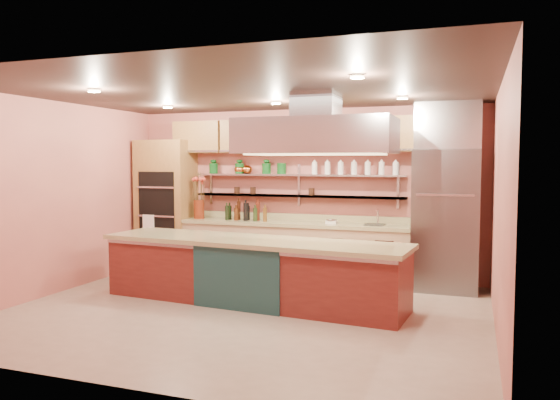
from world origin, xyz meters
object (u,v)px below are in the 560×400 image
at_px(island, 252,271).
at_px(kitchen_scale, 331,221).
at_px(refrigerator, 446,220).
at_px(flower_vase, 199,209).
at_px(copper_kettle, 247,169).
at_px(green_canister, 282,169).

height_order(island, kitchen_scale, kitchen_scale).
height_order(refrigerator, kitchen_scale, refrigerator).
bearing_deg(flower_vase, kitchen_scale, 0.00).
xyz_separation_m(flower_vase, kitchen_scale, (2.38, 0.00, -0.11)).
bearing_deg(kitchen_scale, refrigerator, 1.79).
xyz_separation_m(refrigerator, island, (-2.44, -1.65, -0.61)).
distance_m(island, copper_kettle, 2.48).
height_order(flower_vase, copper_kettle, copper_kettle).
distance_m(flower_vase, copper_kettle, 1.10).
relative_size(kitchen_scale, copper_kettle, 0.93).
distance_m(refrigerator, kitchen_scale, 1.75).
relative_size(kitchen_scale, green_canister, 0.94).
xyz_separation_m(island, copper_kettle, (-0.87, 1.88, 1.35)).
distance_m(island, kitchen_scale, 1.88).
xyz_separation_m(refrigerator, green_canister, (-2.68, 0.23, 0.76)).
bearing_deg(green_canister, island, -82.85).
relative_size(flower_vase, copper_kettle, 1.76).
bearing_deg(kitchen_scale, green_canister, 168.73).
distance_m(refrigerator, green_canister, 2.79).
bearing_deg(green_canister, refrigerator, -4.91).
bearing_deg(green_canister, flower_vase, -171.38).
bearing_deg(island, flower_vase, 140.36).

